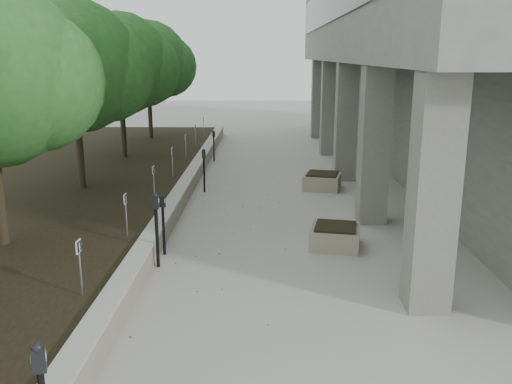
{
  "coord_description": "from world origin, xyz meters",
  "views": [
    {
      "loc": [
        0.64,
        -7.7,
        4.23
      ],
      "look_at": [
        0.42,
        5.3,
        0.95
      ],
      "focal_mm": 38.22,
      "sensor_mm": 36.0,
      "label": 1
    }
  ],
  "objects_px": {
    "parking_meter_3": "(163,225)",
    "parking_meter_5": "(214,146)",
    "crabapple_tree_4": "(121,86)",
    "parking_meter_4": "(204,171)",
    "crabapple_tree_3": "(76,95)",
    "planter_front": "(335,236)",
    "parking_meter_2": "(157,230)",
    "crabapple_tree_5": "(148,80)",
    "planter_back": "(322,181)"
  },
  "relations": [
    {
      "from": "parking_meter_2",
      "to": "planter_back",
      "type": "height_order",
      "value": "parking_meter_2"
    },
    {
      "from": "parking_meter_2",
      "to": "planter_front",
      "type": "height_order",
      "value": "parking_meter_2"
    },
    {
      "from": "crabapple_tree_5",
      "to": "planter_front",
      "type": "relative_size",
      "value": 5.03
    },
    {
      "from": "crabapple_tree_4",
      "to": "parking_meter_3",
      "type": "bearing_deg",
      "value": -71.17
    },
    {
      "from": "crabapple_tree_5",
      "to": "parking_meter_2",
      "type": "bearing_deg",
      "value": -77.96
    },
    {
      "from": "parking_meter_4",
      "to": "planter_front",
      "type": "xyz_separation_m",
      "value": [
        3.52,
        -5.0,
        -0.44
      ]
    },
    {
      "from": "parking_meter_3",
      "to": "parking_meter_5",
      "type": "height_order",
      "value": "parking_meter_3"
    },
    {
      "from": "crabapple_tree_3",
      "to": "planter_front",
      "type": "distance_m",
      "value": 8.57
    },
    {
      "from": "parking_meter_3",
      "to": "planter_back",
      "type": "height_order",
      "value": "parking_meter_3"
    },
    {
      "from": "parking_meter_2",
      "to": "parking_meter_5",
      "type": "distance_m",
      "value": 11.47
    },
    {
      "from": "parking_meter_5",
      "to": "planter_back",
      "type": "height_order",
      "value": "parking_meter_5"
    },
    {
      "from": "crabapple_tree_4",
      "to": "crabapple_tree_5",
      "type": "distance_m",
      "value": 5.0
    },
    {
      "from": "crabapple_tree_4",
      "to": "parking_meter_2",
      "type": "distance_m",
      "value": 10.99
    },
    {
      "from": "crabapple_tree_4",
      "to": "planter_back",
      "type": "xyz_separation_m",
      "value": [
        7.3,
        -3.41,
        -2.86
      ]
    },
    {
      "from": "parking_meter_2",
      "to": "parking_meter_3",
      "type": "distance_m",
      "value": 0.72
    },
    {
      "from": "parking_meter_4",
      "to": "planter_front",
      "type": "height_order",
      "value": "parking_meter_4"
    },
    {
      "from": "parking_meter_4",
      "to": "crabapple_tree_3",
      "type": "bearing_deg",
      "value": -168.55
    },
    {
      "from": "planter_back",
      "to": "parking_meter_3",
      "type": "bearing_deg",
      "value": -123.49
    },
    {
      "from": "planter_back",
      "to": "parking_meter_4",
      "type": "bearing_deg",
      "value": -171.84
    },
    {
      "from": "crabapple_tree_4",
      "to": "crabapple_tree_3",
      "type": "bearing_deg",
      "value": -90.0
    },
    {
      "from": "crabapple_tree_3",
      "to": "parking_meter_2",
      "type": "distance_m",
      "value": 6.59
    },
    {
      "from": "crabapple_tree_4",
      "to": "planter_back",
      "type": "relative_size",
      "value": 4.83
    },
    {
      "from": "parking_meter_2",
      "to": "parking_meter_4",
      "type": "distance_m",
      "value": 6.29
    },
    {
      "from": "crabapple_tree_3",
      "to": "planter_front",
      "type": "xyz_separation_m",
      "value": [
        7.04,
        -3.95,
        -2.87
      ]
    },
    {
      "from": "crabapple_tree_5",
      "to": "parking_meter_3",
      "type": "bearing_deg",
      "value": -77.39
    },
    {
      "from": "crabapple_tree_3",
      "to": "parking_meter_5",
      "type": "bearing_deg",
      "value": 61.76
    },
    {
      "from": "crabapple_tree_3",
      "to": "planter_front",
      "type": "height_order",
      "value": "crabapple_tree_3"
    },
    {
      "from": "crabapple_tree_5",
      "to": "planter_back",
      "type": "xyz_separation_m",
      "value": [
        7.3,
        -8.41,
        -2.86
      ]
    },
    {
      "from": "parking_meter_5",
      "to": "crabapple_tree_3",
      "type": "bearing_deg",
      "value": -130.42
    },
    {
      "from": "crabapple_tree_4",
      "to": "parking_meter_4",
      "type": "xyz_separation_m",
      "value": [
        3.52,
        -3.95,
        -2.42
      ]
    },
    {
      "from": "crabapple_tree_5",
      "to": "parking_meter_4",
      "type": "relative_size",
      "value": 3.91
    },
    {
      "from": "crabapple_tree_5",
      "to": "planter_front",
      "type": "height_order",
      "value": "crabapple_tree_5"
    },
    {
      "from": "crabapple_tree_3",
      "to": "planter_back",
      "type": "relative_size",
      "value": 4.83
    },
    {
      "from": "parking_meter_5",
      "to": "planter_front",
      "type": "relative_size",
      "value": 1.17
    },
    {
      "from": "parking_meter_5",
      "to": "planter_front",
      "type": "distance_m",
      "value": 10.84
    },
    {
      "from": "crabapple_tree_4",
      "to": "planter_back",
      "type": "bearing_deg",
      "value": -25.04
    },
    {
      "from": "parking_meter_3",
      "to": "parking_meter_5",
      "type": "distance_m",
      "value": 10.76
    },
    {
      "from": "parking_meter_3",
      "to": "parking_meter_2",
      "type": "bearing_deg",
      "value": -71.91
    },
    {
      "from": "crabapple_tree_5",
      "to": "parking_meter_5",
      "type": "xyz_separation_m",
      "value": [
        3.35,
        -3.77,
        -2.49
      ]
    },
    {
      "from": "parking_meter_2",
      "to": "planter_front",
      "type": "distance_m",
      "value": 4.03
    },
    {
      "from": "crabapple_tree_3",
      "to": "planter_front",
      "type": "relative_size",
      "value": 5.03
    },
    {
      "from": "crabapple_tree_5",
      "to": "planter_back",
      "type": "height_order",
      "value": "crabapple_tree_5"
    },
    {
      "from": "parking_meter_3",
      "to": "crabapple_tree_5",
      "type": "bearing_deg",
      "value": 120.7
    },
    {
      "from": "crabapple_tree_5",
      "to": "parking_meter_2",
      "type": "xyz_separation_m",
      "value": [
        3.25,
        -15.24,
        -2.33
      ]
    },
    {
      "from": "parking_meter_3",
      "to": "planter_back",
      "type": "distance_m",
      "value": 7.35
    },
    {
      "from": "crabapple_tree_5",
      "to": "parking_meter_4",
      "type": "xyz_separation_m",
      "value": [
        3.52,
        -8.95,
        -2.42
      ]
    },
    {
      "from": "crabapple_tree_3",
      "to": "parking_meter_2",
      "type": "height_order",
      "value": "crabapple_tree_3"
    },
    {
      "from": "parking_meter_2",
      "to": "planter_front",
      "type": "xyz_separation_m",
      "value": [
        3.79,
        1.28,
        -0.53
      ]
    },
    {
      "from": "parking_meter_3",
      "to": "parking_meter_5",
      "type": "bearing_deg",
      "value": 107.58
    },
    {
      "from": "crabapple_tree_5",
      "to": "parking_meter_4",
      "type": "height_order",
      "value": "crabapple_tree_5"
    }
  ]
}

